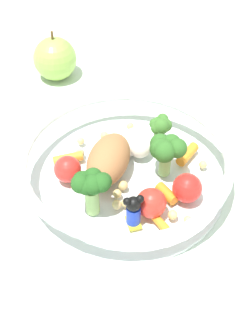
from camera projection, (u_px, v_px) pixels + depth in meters
ground_plane at (145, 188)px, 0.55m from camera, size 2.40×2.40×0.00m
food_container at (127, 165)px, 0.54m from camera, size 0.24×0.24×0.07m
loose_apple at (55, 59)px, 0.69m from camera, size 0.06×0.06×0.08m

